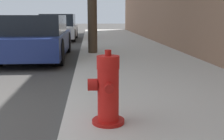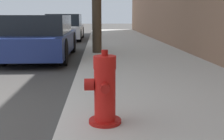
{
  "view_description": "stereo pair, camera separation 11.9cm",
  "coord_description": "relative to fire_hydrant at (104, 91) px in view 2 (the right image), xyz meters",
  "views": [
    {
      "loc": [
        2.12,
        -2.75,
        1.27
      ],
      "look_at": [
        2.44,
        1.31,
        0.47
      ],
      "focal_mm": 45.0,
      "sensor_mm": 36.0,
      "label": 1
    },
    {
      "loc": [
        2.23,
        -2.76,
        1.27
      ],
      "look_at": [
        2.44,
        1.31,
        0.47
      ],
      "focal_mm": 45.0,
      "sensor_mm": 36.0,
      "label": 2
    }
  ],
  "objects": [
    {
      "name": "fire_hydrant",
      "position": [
        0.0,
        0.0,
        0.0
      ],
      "size": [
        0.39,
        0.4,
        0.79
      ],
      "color": "#A91511",
      "rests_on": "sidewalk_slab"
    },
    {
      "name": "parked_car_near",
      "position": [
        -1.73,
        5.53,
        0.14
      ],
      "size": [
        1.76,
        4.18,
        1.27
      ],
      "color": "navy",
      "rests_on": "ground_plane"
    },
    {
      "name": "sidewalk_slab",
      "position": [
        1.1,
        -0.11,
        -0.42
      ],
      "size": [
        3.2,
        40.0,
        0.13
      ],
      "color": "beige",
      "rests_on": "ground_plane"
    },
    {
      "name": "parked_car_mid",
      "position": [
        -1.75,
        11.97,
        0.15
      ],
      "size": [
        1.79,
        3.82,
        1.32
      ],
      "color": "silver",
      "rests_on": "ground_plane"
    }
  ]
}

